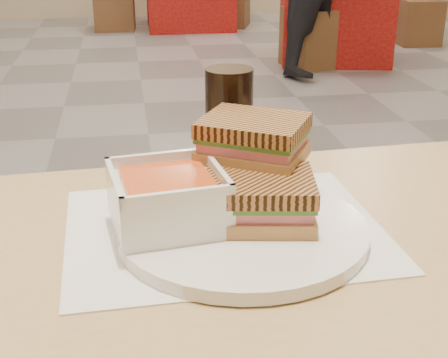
{
  "coord_description": "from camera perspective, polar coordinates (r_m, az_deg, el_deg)",
  "views": [
    {
      "loc": [
        -0.1,
        -2.68,
        1.11
      ],
      "look_at": [
        0.01,
        -2.0,
        0.82
      ],
      "focal_mm": 50.53,
      "sensor_mm": 36.0,
      "label": 1
    }
  ],
  "objects": [
    {
      "name": "tray_liner",
      "position": [
        0.78,
        0.02,
        -4.52
      ],
      "size": [
        0.4,
        0.31,
        0.0
      ],
      "color": "white",
      "rests_on": "main_table"
    },
    {
      "name": "plate",
      "position": [
        0.76,
        1.68,
        -4.61
      ],
      "size": [
        0.3,
        0.3,
        0.02
      ],
      "color": "white",
      "rests_on": "tray_liner"
    },
    {
      "name": "soup_bowl",
      "position": [
        0.75,
        -5.11,
        -1.93
      ],
      "size": [
        0.15,
        0.15,
        0.07
      ],
      "color": "white",
      "rests_on": "plate"
    },
    {
      "name": "panini_lower",
      "position": [
        0.76,
        3.23,
        -1.84
      ],
      "size": [
        0.14,
        0.13,
        0.06
      ],
      "color": "tan",
      "rests_on": "plate"
    },
    {
      "name": "panini_upper",
      "position": [
        0.81,
        2.68,
        3.59
      ],
      "size": [
        0.16,
        0.15,
        0.06
      ],
      "color": "tan",
      "rests_on": "panini_lower"
    },
    {
      "name": "cola_glass",
      "position": [
        0.95,
        0.46,
        5.44
      ],
      "size": [
        0.07,
        0.07,
        0.15
      ],
      "color": "black",
      "rests_on": "main_table"
    },
    {
      "name": "bg_table_1",
      "position": [
        5.38,
        9.94,
        14.58
      ],
      "size": [
        1.0,
        1.0,
        0.75
      ],
      "color": "maroon",
      "rests_on": "ground"
    },
    {
      "name": "bg_chair_1l",
      "position": [
        5.1,
        8.13,
        12.56
      ],
      "size": [
        0.49,
        0.49,
        0.45
      ],
      "color": "brown",
      "rests_on": "ground"
    },
    {
      "name": "bg_chair_1r",
      "position": [
        6.22,
        17.14,
        13.42
      ],
      "size": [
        0.38,
        0.38,
        0.41
      ],
      "color": "brown",
      "rests_on": "ground"
    },
    {
      "name": "bg_chair_2l",
      "position": [
        6.86,
        -9.87,
        15.04
      ],
      "size": [
        0.42,
        0.42,
        0.45
      ],
      "color": "brown",
      "rests_on": "ground"
    },
    {
      "name": "bg_chair_2r",
      "position": [
        7.0,
        0.37,
        15.6
      ],
      "size": [
        0.54,
        0.54,
        0.47
      ],
      "color": "brown",
      "rests_on": "ground"
    }
  ]
}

